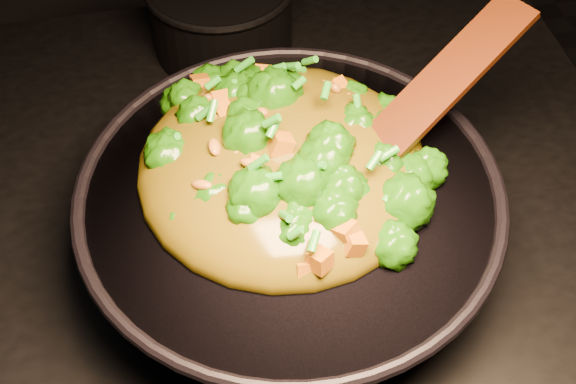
{
  "coord_description": "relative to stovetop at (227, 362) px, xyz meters",
  "views": [
    {
      "loc": [
        -0.01,
        -0.59,
        1.65
      ],
      "look_at": [
        0.09,
        -0.08,
        1.01
      ],
      "focal_mm": 45.0,
      "sensor_mm": 36.0,
      "label": 1
    }
  ],
  "objects": [
    {
      "name": "wok",
      "position": [
        0.09,
        -0.09,
        0.51
      ],
      "size": [
        0.57,
        0.57,
        0.13
      ],
      "primitive_type": null,
      "rotation": [
        0.0,
        0.0,
        0.28
      ],
      "color": "black",
      "rests_on": "stovetop"
    },
    {
      "name": "back_pot",
      "position": [
        0.07,
        0.32,
        0.51
      ],
      "size": [
        0.23,
        0.23,
        0.12
      ],
      "primitive_type": "cylinder",
      "rotation": [
        0.0,
        0.0,
        0.08
      ],
      "color": "black",
      "rests_on": "stovetop"
    },
    {
      "name": "spatula",
      "position": [
        0.24,
        -0.06,
        0.64
      ],
      "size": [
        0.31,
        0.21,
        0.14
      ],
      "primitive_type": "cube",
      "rotation": [
        0.0,
        -0.38,
        0.52
      ],
      "color": "#331503",
      "rests_on": "wok"
    },
    {
      "name": "stovetop",
      "position": [
        0.0,
        0.0,
        0.0
      ],
      "size": [
        1.2,
        0.9,
        0.9
      ],
      "primitive_type": "cube",
      "color": "black",
      "rests_on": "ground"
    },
    {
      "name": "stir_fry",
      "position": [
        0.09,
        -0.07,
        0.64
      ],
      "size": [
        0.43,
        0.43,
        0.11
      ],
      "primitive_type": null,
      "rotation": [
        0.0,
        0.0,
        -0.39
      ],
      "color": "#1D5C06",
      "rests_on": "wok"
    }
  ]
}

